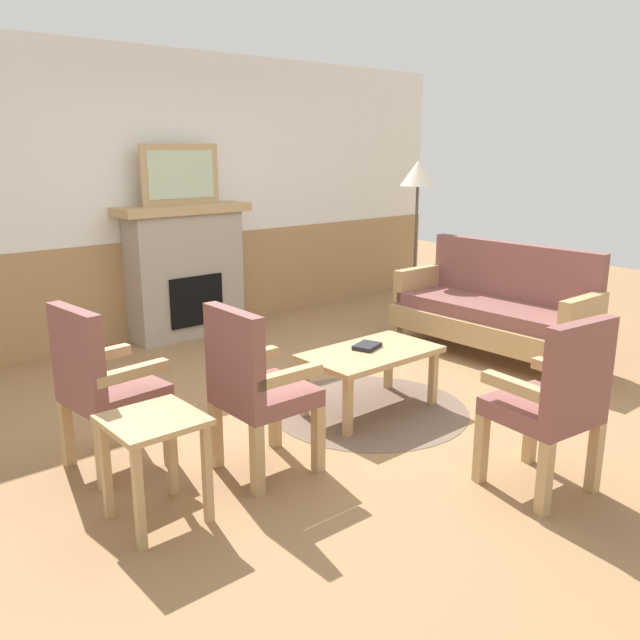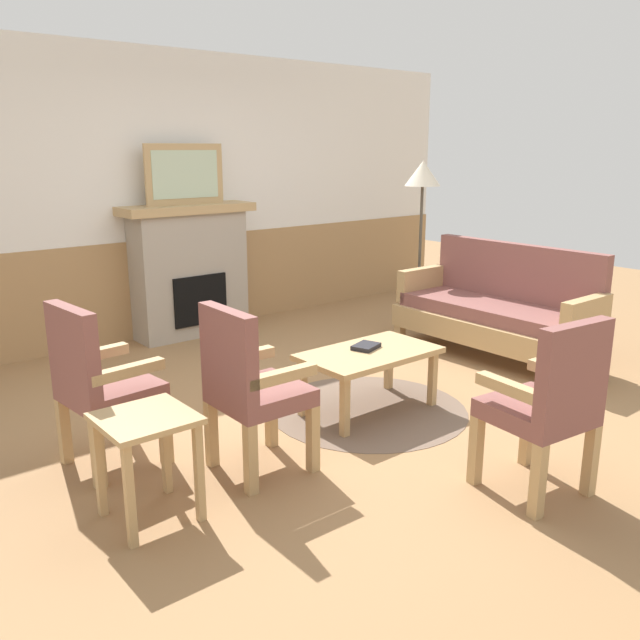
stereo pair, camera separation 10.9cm
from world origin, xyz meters
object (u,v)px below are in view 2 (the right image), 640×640
at_px(armchair_front_left, 549,400).
at_px(side_table, 147,438).
at_px(fireplace, 190,270).
at_px(book_on_table, 366,346).
at_px(framed_picture, 185,174).
at_px(armchair_near_fireplace, 98,379).
at_px(armchair_by_window_left, 249,383).
at_px(couch, 497,312).
at_px(coffee_table, 369,358).
at_px(floor_lamp_by_couch, 423,184).

height_order(armchair_front_left, side_table, armchair_front_left).
height_order(fireplace, book_on_table, fireplace).
distance_m(framed_picture, side_table, 3.58).
bearing_deg(framed_picture, fireplace, -90.00).
relative_size(armchair_near_fireplace, armchair_front_left, 1.00).
bearing_deg(armchair_near_fireplace, armchair_by_window_left, -43.36).
distance_m(fireplace, armchair_near_fireplace, 2.82).
bearing_deg(side_table, couch, 8.59).
relative_size(fireplace, armchair_near_fireplace, 1.33).
relative_size(coffee_table, book_on_table, 4.92).
bearing_deg(couch, side_table, -171.41).
distance_m(coffee_table, side_table, 1.84).
relative_size(framed_picture, floor_lamp_by_couch, 0.48).
xyz_separation_m(fireplace, side_table, (-1.81, -2.87, -0.22)).
relative_size(fireplace, book_on_table, 6.66).
bearing_deg(armchair_front_left, couch, 41.71).
distance_m(coffee_table, armchair_near_fireplace, 1.82).
distance_m(couch, coffee_table, 1.78).
relative_size(book_on_table, armchair_by_window_left, 0.20).
xyz_separation_m(couch, book_on_table, (-1.74, -0.16, 0.06)).
xyz_separation_m(framed_picture, book_on_table, (0.02, -2.49, -1.10)).
xyz_separation_m(coffee_table, side_table, (-1.81, -0.33, 0.05)).
distance_m(armchair_front_left, floor_lamp_by_couch, 3.67).
bearing_deg(armchair_by_window_left, floor_lamp_by_couch, 27.20).
relative_size(book_on_table, armchair_front_left, 0.20).
height_order(fireplace, side_table, fireplace).
relative_size(couch, floor_lamp_by_couch, 1.07).
distance_m(coffee_table, floor_lamp_by_couch, 2.69).
distance_m(framed_picture, book_on_table, 2.72).
relative_size(fireplace, floor_lamp_by_couch, 0.77).
xyz_separation_m(framed_picture, armchair_front_left, (-0.10, -3.98, -1.02)).
bearing_deg(side_table, fireplace, 57.69).
bearing_deg(floor_lamp_by_couch, couch, -103.12).
bearing_deg(coffee_table, side_table, -169.81).
height_order(fireplace, armchair_near_fireplace, fireplace).
height_order(fireplace, floor_lamp_by_couch, floor_lamp_by_couch).
xyz_separation_m(framed_picture, side_table, (-1.81, -2.87, -1.13)).
distance_m(armchair_near_fireplace, armchair_front_left, 2.46).
relative_size(book_on_table, armchair_near_fireplace, 0.20).
bearing_deg(armchair_by_window_left, fireplace, 67.49).
xyz_separation_m(framed_picture, armchair_near_fireplace, (-1.78, -2.19, -1.02)).
bearing_deg(armchair_near_fireplace, floor_lamp_by_couch, 15.33).
distance_m(couch, floor_lamp_by_couch, 1.61).
bearing_deg(armchair_by_window_left, couch, 8.83).
distance_m(fireplace, framed_picture, 0.91).
bearing_deg(floor_lamp_by_couch, coffee_table, -145.54).
relative_size(couch, armchair_by_window_left, 1.84).
bearing_deg(armchair_front_left, coffee_table, 86.36).
xyz_separation_m(coffee_table, armchair_by_window_left, (-1.15, -0.24, 0.15)).
height_order(coffee_table, armchair_near_fireplace, armchair_near_fireplace).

